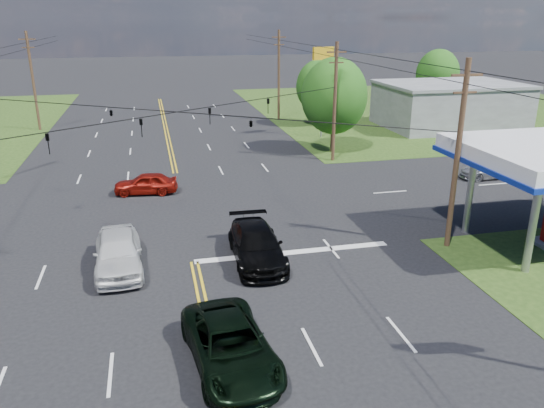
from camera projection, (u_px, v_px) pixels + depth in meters
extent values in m
plane|color=black|center=(183.00, 208.00, 33.10)|extent=(280.00, 280.00, 0.00)
cube|color=#233D13|center=(433.00, 108.00, 69.94)|extent=(46.00, 48.00, 0.03)
cube|color=silver|center=(293.00, 253.00, 26.81)|extent=(10.00, 0.50, 0.02)
cube|color=slate|center=(449.00, 106.00, 57.12)|extent=(14.00, 10.00, 4.40)
cylinder|color=#A5A5AA|center=(533.00, 225.00, 24.03)|extent=(0.36, 0.36, 4.65)
cylinder|color=#A5A5AA|center=(470.00, 192.00, 28.62)|extent=(0.36, 0.36, 4.65)
cylinder|color=#3A2B18|center=(457.00, 157.00, 26.01)|extent=(0.28, 0.28, 9.50)
cube|color=#3A2B18|center=(467.00, 75.00, 24.70)|extent=(1.60, 0.12, 0.12)
cube|color=#3A2B18|center=(465.00, 92.00, 24.97)|extent=(1.20, 0.10, 0.10)
cylinder|color=#3A2B18|center=(335.00, 103.00, 42.55)|extent=(0.28, 0.28, 9.50)
cube|color=#3A2B18|center=(337.00, 52.00, 41.24)|extent=(1.60, 0.12, 0.12)
cube|color=#3A2B18|center=(336.00, 63.00, 41.51)|extent=(1.20, 0.10, 0.10)
cylinder|color=#3A2B18|center=(33.00, 82.00, 54.40)|extent=(0.28, 0.28, 10.00)
cube|color=#3A2B18|center=(27.00, 39.00, 53.01)|extent=(1.60, 0.12, 0.12)
cube|color=#3A2B18|center=(28.00, 47.00, 53.27)|extent=(1.20, 0.10, 0.10)
cylinder|color=#3A2B18|center=(279.00, 76.00, 59.93)|extent=(0.28, 0.28, 10.00)
cube|color=#3A2B18|center=(279.00, 37.00, 58.53)|extent=(1.60, 0.12, 0.12)
cube|color=#3A2B18|center=(279.00, 45.00, 58.80)|extent=(1.20, 0.10, 0.10)
imported|color=black|center=(48.00, 144.00, 25.78)|extent=(0.17, 0.21, 1.05)
imported|color=black|center=(141.00, 128.00, 29.53)|extent=(0.17, 0.21, 1.05)
imported|color=black|center=(210.00, 116.00, 33.06)|extent=(0.17, 0.21, 1.05)
imported|color=black|center=(268.00, 106.00, 36.81)|extent=(0.17, 0.21, 1.05)
imported|color=black|center=(111.00, 112.00, 32.86)|extent=(1.24, 0.26, 0.50)
imported|color=black|center=(251.00, 123.00, 29.55)|extent=(1.24, 0.26, 0.50)
cylinder|color=black|center=(400.00, 60.00, 31.07)|extent=(0.04, 100.00, 0.04)
cylinder|color=black|center=(399.00, 70.00, 31.27)|extent=(0.04, 100.00, 0.04)
cylinder|color=#3A2B18|center=(333.00, 133.00, 46.55)|extent=(0.36, 0.36, 3.30)
ellipsoid|color=#184B14|center=(334.00, 96.00, 45.48)|extent=(5.70, 5.70, 6.60)
cylinder|color=#3A2B18|center=(318.00, 112.00, 58.18)|extent=(0.36, 0.36, 2.86)
ellipsoid|color=#184B14|center=(319.00, 86.00, 57.26)|extent=(4.94, 4.94, 5.72)
cylinder|color=#3A2B18|center=(435.00, 98.00, 67.38)|extent=(0.36, 0.36, 3.08)
ellipsoid|color=#184B14|center=(438.00, 74.00, 66.38)|extent=(5.32, 5.32, 6.16)
imported|color=black|center=(230.00, 346.00, 17.88)|extent=(3.17, 5.83, 1.55)
imported|color=black|center=(257.00, 245.00, 25.65)|extent=(2.51, 5.80, 1.66)
imported|color=silver|center=(118.00, 252.00, 24.70)|extent=(2.39, 5.41, 1.81)
imported|color=maroon|center=(146.00, 183.00, 35.59)|extent=(4.35, 2.15, 1.42)
imported|color=#ABABB0|center=(489.00, 169.00, 39.11)|extent=(4.47, 1.90, 1.29)
cylinder|color=#A5A5AA|center=(322.00, 93.00, 51.37)|extent=(0.20, 0.20, 8.64)
cube|color=gold|center=(323.00, 53.00, 50.13)|extent=(2.33, 1.01, 1.19)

